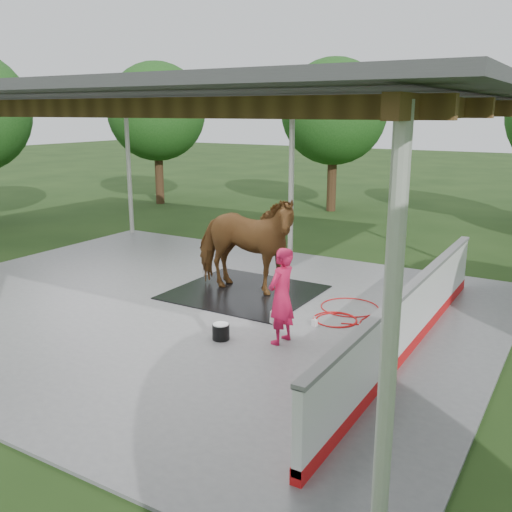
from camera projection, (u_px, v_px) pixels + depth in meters
The scene contains 12 objects.
ground at pixel (183, 306), 11.51m from camera, with size 100.00×100.00×0.00m, color #1E3814.
concrete_slab at pixel (183, 305), 11.51m from camera, with size 12.00×10.00×0.05m, color slate.
pavilion_structure at pixel (176, 103), 10.53m from camera, with size 12.60×10.60×4.05m.
dasher_board at pixel (410, 320), 9.08m from camera, with size 0.16×8.00×1.15m.
tree_belt at pixel (217, 113), 11.18m from camera, with size 28.00×28.00×5.80m.
rubber_mat at pixel (244, 292), 12.19m from camera, with size 2.89×2.71×0.02m, color black.
horse at pixel (244, 244), 11.93m from camera, with size 1.14×2.49×2.11m, color brown.
handler at pixel (281, 296), 9.39m from camera, with size 0.59×0.39×1.63m, color #B3133C.
wash_bucket at pixel (221, 331), 9.67m from camera, with size 0.30×0.30×0.28m.
soap_bottle_a at pixel (273, 315), 10.37m from camera, with size 0.13×0.13×0.33m, color silver.
soap_bottle_b at pixel (315, 321), 10.27m from camera, with size 0.08×0.09×0.19m, color #338CD8.
hose_coil at pixel (356, 317), 10.74m from camera, with size 2.18×1.76×0.02m.
Camera 1 is at (6.87, -8.60, 3.82)m, focal length 40.00 mm.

